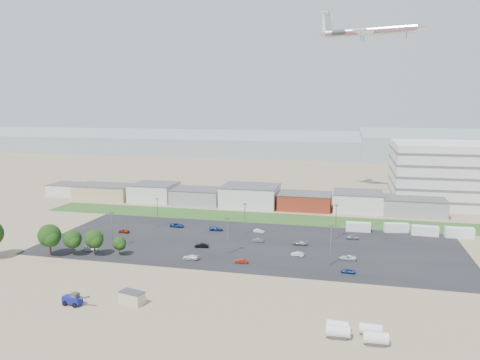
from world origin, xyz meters
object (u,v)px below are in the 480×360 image
(parked_car_2, at_px, (348,271))
(parked_car_4, at_px, (202,245))
(parked_car_6, at_px, (216,229))
(storage_tank_nw, at_px, (338,326))
(telehandler, at_px, (72,299))
(parked_car_5, at_px, (124,231))
(portable_shed, at_px, (132,298))
(parked_car_8, at_px, (353,237))
(airliner, at_px, (370,31))
(parked_car_1, at_px, (297,254))
(parked_car_10, at_px, (91,249))
(parked_car_11, at_px, (259,231))
(parked_car_13, at_px, (241,261))
(parked_car_3, at_px, (191,257))
(parked_car_12, at_px, (300,243))
(parked_car_0, at_px, (348,258))
(parked_car_7, at_px, (258,240))
(box_trailer_a, at_px, (358,227))
(parked_car_9, at_px, (177,225))

(parked_car_2, distance_m, parked_car_4, 42.24)
(parked_car_6, bearing_deg, storage_tank_nw, -150.42)
(telehandler, bearing_deg, parked_car_5, 115.18)
(portable_shed, distance_m, parked_car_8, 72.59)
(airliner, height_order, parked_car_1, airliner)
(parked_car_10, relative_size, parked_car_11, 1.18)
(parked_car_13, bearing_deg, parked_car_11, 179.54)
(storage_tank_nw, xyz_separation_m, parked_car_13, (-25.15, 31.82, -0.61))
(parked_car_3, bearing_deg, parked_car_5, -125.72)
(parked_car_5, distance_m, parked_car_11, 42.85)
(parked_car_1, bearing_deg, parked_car_6, -119.94)
(airliner, relative_size, parked_car_12, 10.68)
(parked_car_8, bearing_deg, parked_car_11, 85.69)
(parked_car_2, bearing_deg, parked_car_11, -130.97)
(parked_car_8, relative_size, parked_car_12, 0.89)
(storage_tank_nw, xyz_separation_m, parked_car_0, (1.28, 40.83, -0.55))
(airliner, height_order, parked_car_7, airliner)
(parked_car_0, xyz_separation_m, parked_car_6, (-41.61, 19.80, 0.04))
(parked_car_4, relative_size, parked_car_8, 1.04)
(parked_car_1, distance_m, parked_car_11, 24.99)
(telehandler, bearing_deg, parked_car_0, 46.32)
(parked_car_5, bearing_deg, storage_tank_nw, 57.22)
(parked_car_7, bearing_deg, parked_car_13, -2.06)
(telehandler, xyz_separation_m, parked_car_7, (27.77, 52.22, -0.79))
(portable_shed, xyz_separation_m, parked_car_3, (2.29, 29.01, -0.68))
(parked_car_2, relative_size, parked_car_3, 0.80)
(box_trailer_a, relative_size, parked_car_5, 2.16)
(parked_car_1, relative_size, parked_car_4, 0.89)
(parked_car_10, bearing_deg, parked_car_2, -97.49)
(portable_shed, distance_m, parked_car_7, 51.48)
(parked_car_5, xyz_separation_m, parked_car_13, (42.90, -19.39, -0.06))
(box_trailer_a, height_order, parked_car_11, box_trailer_a)
(box_trailer_a, relative_size, parked_car_2, 2.26)
(parked_car_3, relative_size, parked_car_7, 1.25)
(parked_car_0, bearing_deg, parked_car_7, -111.42)
(parked_car_0, xyz_separation_m, parked_car_12, (-13.65, 10.19, 0.01))
(parked_car_0, relative_size, parked_car_7, 1.26)
(portable_shed, relative_size, parked_car_3, 1.21)
(parked_car_10, bearing_deg, parked_car_9, -31.62)
(parked_car_4, distance_m, parked_car_7, 17.14)
(parked_car_1, xyz_separation_m, parked_car_4, (-27.32, 1.20, 0.07))
(airliner, bearing_deg, parked_car_7, -99.19)
(parked_car_1, distance_m, parked_car_8, 24.34)
(parked_car_9, height_order, parked_car_12, parked_car_9)
(box_trailer_a, bearing_deg, parked_car_9, -172.93)
(parked_car_4, bearing_deg, parked_car_0, 80.26)
(parked_car_3, height_order, parked_car_11, parked_car_3)
(parked_car_7, bearing_deg, parked_car_9, -110.48)
(parked_car_2, height_order, parked_car_9, parked_car_9)
(storage_tank_nw, relative_size, parked_car_2, 1.13)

